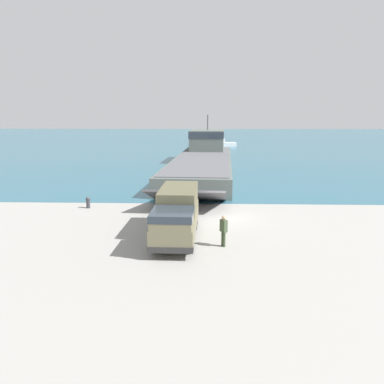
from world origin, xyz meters
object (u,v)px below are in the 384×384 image
military_truck (177,213)px  mooring_bollard (88,202)px  landing_craft (204,156)px  moored_boat_a (222,144)px  soldier_on_ramp (224,229)px

military_truck → mooring_bollard: (-7.71, 7.13, -1.01)m
landing_craft → mooring_bollard: size_ratio=43.55×
landing_craft → moored_boat_a: size_ratio=5.73×
mooring_bollard → moored_boat_a: bearing=77.6°
military_truck → moored_boat_a: 69.30m
military_truck → moored_boat_a: military_truck is taller
soldier_on_ramp → mooring_bollard: soldier_on_ramp is taller
landing_craft → military_truck: landing_craft is taller
military_truck → soldier_on_ramp: military_truck is taller
landing_craft → moored_boat_a: bearing=87.2°
mooring_bollard → landing_craft: bearing=68.2°
soldier_on_ramp → landing_craft: bearing=-122.3°
soldier_on_ramp → mooring_bollard: bearing=-74.0°
mooring_bollard → military_truck: bearing=-42.8°
landing_craft → soldier_on_ramp: 32.15m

